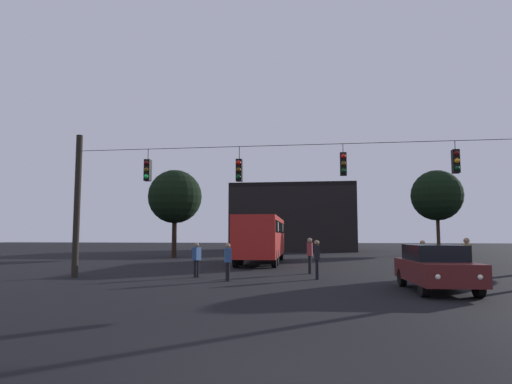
# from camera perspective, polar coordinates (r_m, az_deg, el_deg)

# --- Properties ---
(ground_plane) EXTENTS (168.00, 168.00, 0.00)m
(ground_plane) POSITION_cam_1_polar(r_m,az_deg,el_deg) (30.69, 6.39, -8.90)
(ground_plane) COLOR black
(ground_plane) RESTS_ON ground
(overhead_signal_span) EXTENTS (19.93, 0.44, 6.35)m
(overhead_signal_span) POSITION_cam_1_polar(r_m,az_deg,el_deg) (18.91, 5.10, 0.02)
(overhead_signal_span) COLOR black
(overhead_signal_span) RESTS_ON ground
(city_bus) EXTENTS (2.88, 11.08, 3.00)m
(city_bus) POSITION_cam_1_polar(r_m,az_deg,el_deg) (30.26, 0.71, -5.45)
(city_bus) COLOR #B21E19
(city_bus) RESTS_ON ground
(car_near_right) EXTENTS (1.99, 4.40, 1.52)m
(car_near_right) POSITION_cam_1_polar(r_m,az_deg,el_deg) (16.23, 21.71, -8.77)
(car_near_right) COLOR #511919
(car_near_right) RESTS_ON ground
(pedestrian_crossing_left) EXTENTS (0.25, 0.37, 1.62)m
(pedestrian_crossing_left) POSITION_cam_1_polar(r_m,az_deg,el_deg) (21.08, 20.31, -7.66)
(pedestrian_crossing_left) COLOR black
(pedestrian_crossing_left) RESTS_ON ground
(pedestrian_crossing_center) EXTENTS (0.35, 0.42, 1.51)m
(pedestrian_crossing_center) POSITION_cam_1_polar(r_m,az_deg,el_deg) (20.23, -7.51, -8.26)
(pedestrian_crossing_center) COLOR black
(pedestrian_crossing_center) RESTS_ON ground
(pedestrian_crossing_right) EXTENTS (0.31, 0.40, 1.74)m
(pedestrian_crossing_right) POSITION_cam_1_polar(r_m,az_deg,el_deg) (20.09, 25.09, -7.39)
(pedestrian_crossing_right) COLOR black
(pedestrian_crossing_right) RESTS_ON ground
(pedestrian_near_bus) EXTENTS (0.35, 0.42, 1.52)m
(pedestrian_near_bus) POSITION_cam_1_polar(r_m,az_deg,el_deg) (18.49, -3.58, -8.54)
(pedestrian_near_bus) COLOR black
(pedestrian_near_bus) RESTS_ON ground
(pedestrian_trailing) EXTENTS (0.27, 0.38, 1.71)m
(pedestrian_trailing) POSITION_cam_1_polar(r_m,az_deg,el_deg) (22.13, 6.80, -7.69)
(pedestrian_trailing) COLOR black
(pedestrian_trailing) RESTS_ON ground
(pedestrian_far_side) EXTENTS (0.24, 0.36, 1.64)m
(pedestrian_far_side) POSITION_cam_1_polar(r_m,az_deg,el_deg) (19.33, 7.69, -8.15)
(pedestrian_far_side) COLOR black
(pedestrian_far_side) RESTS_ON ground
(corner_building) EXTENTS (14.45, 11.84, 7.88)m
(corner_building) POSITION_cam_1_polar(r_m,az_deg,el_deg) (56.66, 4.88, -3.36)
(corner_building) COLOR black
(corner_building) RESTS_ON ground
(tree_left_silhouette) EXTENTS (4.99, 4.99, 8.29)m
(tree_left_silhouette) POSITION_cam_1_polar(r_m,az_deg,el_deg) (48.06, 21.85, -0.41)
(tree_left_silhouette) COLOR #2D2116
(tree_left_silhouette) RESTS_ON ground
(tree_right_far) EXTENTS (4.51, 4.51, 7.37)m
(tree_right_far) POSITION_cam_1_polar(r_m,az_deg,el_deg) (38.80, -10.19, -0.60)
(tree_right_far) COLOR black
(tree_right_far) RESTS_ON ground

